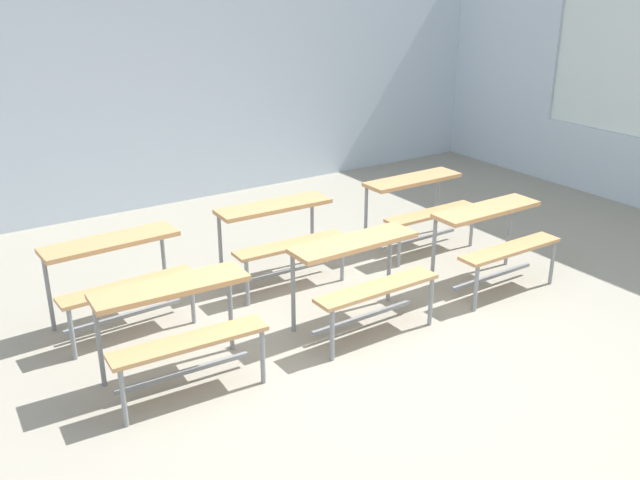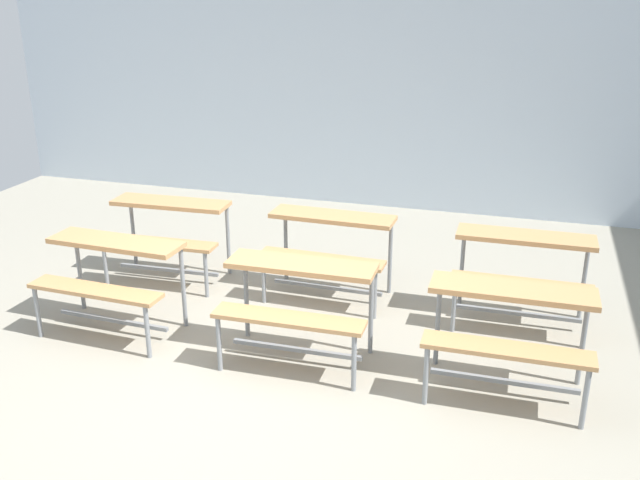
{
  "view_description": "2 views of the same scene",
  "coord_description": "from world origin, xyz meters",
  "px_view_note": "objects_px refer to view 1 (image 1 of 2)",
  "views": [
    {
      "loc": [
        -2.86,
        -3.62,
        2.82
      ],
      "look_at": [
        0.2,
        1.05,
        0.61
      ],
      "focal_mm": 39.21,
      "sensor_mm": 36.0,
      "label": 1
    },
    {
      "loc": [
        1.76,
        -3.92,
        2.69
      ],
      "look_at": [
        0.08,
        1.62,
        0.55
      ],
      "focal_mm": 39.77,
      "sensor_mm": 36.0,
      "label": 2
    }
  ],
  "objects_px": {
    "desk_bench_r1c2": "(419,197)",
    "desk_bench_r1c1": "(280,225)",
    "desk_bench_r0c2": "(494,229)",
    "desk_bench_r0c0": "(177,313)",
    "desk_bench_r1c0": "(117,264)",
    "desk_bench_r0c1": "(362,265)"
  },
  "relations": [
    {
      "from": "desk_bench_r0c2",
      "to": "desk_bench_r1c0",
      "type": "bearing_deg",
      "value": 160.08
    },
    {
      "from": "desk_bench_r0c2",
      "to": "desk_bench_r1c0",
      "type": "xyz_separation_m",
      "value": [
        -3.15,
        1.11,
        0.0
      ]
    },
    {
      "from": "desk_bench_r1c0",
      "to": "desk_bench_r1c1",
      "type": "height_order",
      "value": "same"
    },
    {
      "from": "desk_bench_r0c0",
      "to": "desk_bench_r1c1",
      "type": "bearing_deg",
      "value": 39.8
    },
    {
      "from": "desk_bench_r0c2",
      "to": "desk_bench_r1c2",
      "type": "relative_size",
      "value": 1.0
    },
    {
      "from": "desk_bench_r1c0",
      "to": "desk_bench_r1c2",
      "type": "xyz_separation_m",
      "value": [
        3.2,
        -0.0,
        0.0
      ]
    },
    {
      "from": "desk_bench_r1c0",
      "to": "desk_bench_r1c2",
      "type": "distance_m",
      "value": 3.2
    },
    {
      "from": "desk_bench_r0c1",
      "to": "desk_bench_r0c2",
      "type": "distance_m",
      "value": 1.5
    },
    {
      "from": "desk_bench_r0c1",
      "to": "desk_bench_r1c1",
      "type": "relative_size",
      "value": 1.0
    },
    {
      "from": "desk_bench_r0c2",
      "to": "desk_bench_r1c2",
      "type": "bearing_deg",
      "value": 86.76
    },
    {
      "from": "desk_bench_r0c0",
      "to": "desk_bench_r0c2",
      "type": "relative_size",
      "value": 1.02
    },
    {
      "from": "desk_bench_r0c0",
      "to": "desk_bench_r1c2",
      "type": "relative_size",
      "value": 1.02
    },
    {
      "from": "desk_bench_r0c2",
      "to": "desk_bench_r1c0",
      "type": "distance_m",
      "value": 3.34
    },
    {
      "from": "desk_bench_r1c2",
      "to": "desk_bench_r1c1",
      "type": "bearing_deg",
      "value": 177.87
    },
    {
      "from": "desk_bench_r0c1",
      "to": "desk_bench_r1c2",
      "type": "bearing_deg",
      "value": 34.38
    },
    {
      "from": "desk_bench_r0c0",
      "to": "desk_bench_r1c1",
      "type": "xyz_separation_m",
      "value": [
        1.47,
        1.12,
        0.0
      ]
    },
    {
      "from": "desk_bench_r0c0",
      "to": "desk_bench_r1c0",
      "type": "xyz_separation_m",
      "value": [
        -0.08,
        1.07,
        0.0
      ]
    },
    {
      "from": "desk_bench_r0c0",
      "to": "desk_bench_r0c1",
      "type": "xyz_separation_m",
      "value": [
        1.57,
        -0.03,
        0.0
      ]
    },
    {
      "from": "desk_bench_r1c1",
      "to": "desk_bench_r0c0",
      "type": "bearing_deg",
      "value": -141.27
    },
    {
      "from": "desk_bench_r0c2",
      "to": "desk_bench_r1c2",
      "type": "xyz_separation_m",
      "value": [
        0.05,
        1.11,
        0.0
      ]
    },
    {
      "from": "desk_bench_r0c1",
      "to": "desk_bench_r1c1",
      "type": "distance_m",
      "value": 1.15
    },
    {
      "from": "desk_bench_r0c0",
      "to": "desk_bench_r1c0",
      "type": "distance_m",
      "value": 1.08
    }
  ]
}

